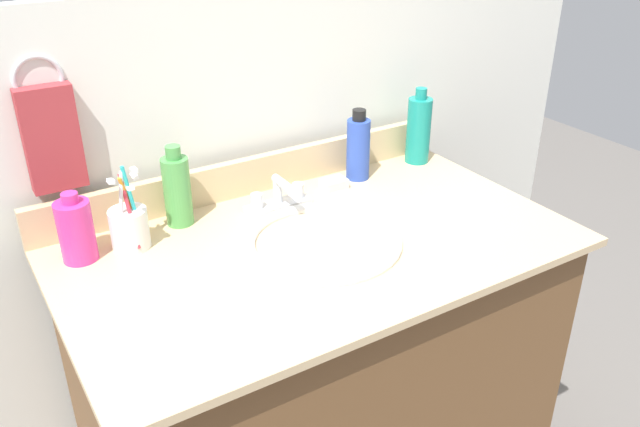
# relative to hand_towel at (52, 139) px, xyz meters

# --- Properties ---
(vanity_cabinet) EXTENTS (1.04, 0.58, 0.80)m
(vanity_cabinet) POSITION_rel_hand_towel_xyz_m (0.44, -0.32, -0.64)
(vanity_cabinet) COLOR brown
(vanity_cabinet) RESTS_ON ground_plane
(countertop) EXTENTS (1.08, 0.63, 0.02)m
(countertop) POSITION_rel_hand_towel_xyz_m (0.44, -0.32, -0.23)
(countertop) COLOR #D1B284
(countertop) RESTS_ON vanity_cabinet
(backsplash) EXTENTS (1.08, 0.02, 0.09)m
(backsplash) POSITION_rel_hand_towel_xyz_m (0.44, -0.02, -0.18)
(backsplash) COLOR #D1B284
(backsplash) RESTS_ON countertop
(back_wall) EXTENTS (2.18, 0.04, 1.30)m
(back_wall) POSITION_rel_hand_towel_xyz_m (0.44, 0.04, -0.39)
(back_wall) COLOR silver
(back_wall) RESTS_ON ground_plane
(towel_ring) EXTENTS (0.10, 0.01, 0.10)m
(towel_ring) POSITION_rel_hand_towel_xyz_m (0.00, 0.02, 0.12)
(towel_ring) COLOR silver
(hand_towel) EXTENTS (0.11, 0.04, 0.22)m
(hand_towel) POSITION_rel_hand_towel_xyz_m (0.00, 0.00, 0.00)
(hand_towel) COLOR #A53338
(sink_basin) EXTENTS (0.34, 0.34, 0.11)m
(sink_basin) POSITION_rel_hand_towel_xyz_m (0.45, -0.33, -0.25)
(sink_basin) COLOR white
(sink_basin) RESTS_ON countertop
(faucet) EXTENTS (0.16, 0.10, 0.08)m
(faucet) POSITION_rel_hand_towel_xyz_m (0.45, -0.14, -0.19)
(faucet) COLOR silver
(faucet) RESTS_ON countertop
(bottle_soap_pink) EXTENTS (0.07, 0.07, 0.15)m
(bottle_soap_pink) POSITION_rel_hand_towel_xyz_m (-0.01, -0.12, -0.15)
(bottle_soap_pink) COLOR #D8338C
(bottle_soap_pink) RESTS_ON countertop
(bottle_shampoo_blue) EXTENTS (0.06, 0.06, 0.18)m
(bottle_shampoo_blue) POSITION_rel_hand_towel_xyz_m (0.70, -0.09, -0.14)
(bottle_shampoo_blue) COLOR #2D4CB2
(bottle_shampoo_blue) RESTS_ON countertop
(bottle_toner_green) EXTENTS (0.06, 0.06, 0.19)m
(bottle_toner_green) POSITION_rel_hand_towel_xyz_m (0.22, -0.08, -0.14)
(bottle_toner_green) COLOR #4C9E4C
(bottle_toner_green) RESTS_ON countertop
(bottle_mouthwash_teal) EXTENTS (0.06, 0.06, 0.20)m
(bottle_mouthwash_teal) POSITION_rel_hand_towel_xyz_m (0.90, -0.08, -0.13)
(bottle_mouthwash_teal) COLOR teal
(bottle_mouthwash_teal) RESTS_ON countertop
(cup_white_ceramic) EXTENTS (0.08, 0.09, 0.18)m
(cup_white_ceramic) POSITION_rel_hand_towel_xyz_m (0.10, -0.13, -0.17)
(cup_white_ceramic) COLOR white
(cup_white_ceramic) RESTS_ON countertop
(soap_bar) EXTENTS (0.06, 0.04, 0.02)m
(soap_bar) POSITION_rel_hand_towel_xyz_m (0.62, -0.11, -0.21)
(soap_bar) COLOR white
(soap_bar) RESTS_ON countertop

